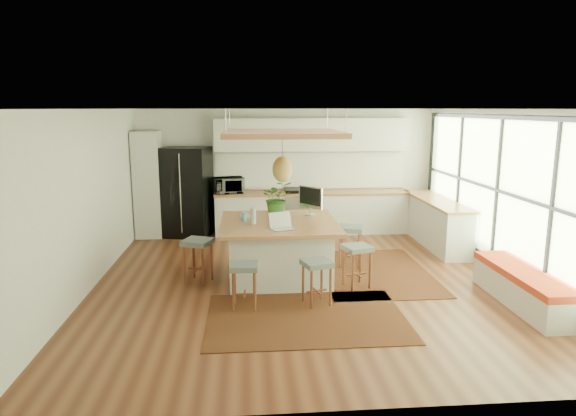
{
  "coord_description": "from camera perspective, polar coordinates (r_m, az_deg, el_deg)",
  "views": [
    {
      "loc": [
        -0.87,
        -7.59,
        2.71
      ],
      "look_at": [
        -0.2,
        0.5,
        1.1
      ],
      "focal_mm": 31.43,
      "sensor_mm": 36.0,
      "label": 1
    }
  ],
  "objects": [
    {
      "name": "floor",
      "position": [
        8.1,
        1.72,
        -8.32
      ],
      "size": [
        7.0,
        7.0,
        0.0
      ],
      "primitive_type": "plane",
      "color": "#502516",
      "rests_on": "ground"
    },
    {
      "name": "ceiling",
      "position": [
        7.64,
        1.84,
        11.14
      ],
      "size": [
        7.0,
        7.0,
        0.0
      ],
      "primitive_type": "plane",
      "rotation": [
        3.14,
        0.0,
        0.0
      ],
      "color": "white",
      "rests_on": "ground"
    },
    {
      "name": "wall_back",
      "position": [
        11.2,
        -0.25,
        4.25
      ],
      "size": [
        6.5,
        0.0,
        6.5
      ],
      "primitive_type": "plane",
      "rotation": [
        1.57,
        0.0,
        0.0
      ],
      "color": "silver",
      "rests_on": "ground"
    },
    {
      "name": "wall_front",
      "position": [
        4.39,
        6.97,
        -6.88
      ],
      "size": [
        6.5,
        0.0,
        6.5
      ],
      "primitive_type": "plane",
      "rotation": [
        -1.57,
        0.0,
        0.0
      ],
      "color": "silver",
      "rests_on": "ground"
    },
    {
      "name": "wall_left",
      "position": [
        8.07,
        -21.82,
        0.71
      ],
      "size": [
        0.0,
        7.0,
        7.0
      ],
      "primitive_type": "plane",
      "rotation": [
        1.57,
        0.0,
        1.57
      ],
      "color": "silver",
      "rests_on": "ground"
    },
    {
      "name": "wall_right",
      "position": [
        8.74,
        23.47,
        1.34
      ],
      "size": [
        0.0,
        7.0,
        7.0
      ],
      "primitive_type": "plane",
      "rotation": [
        1.57,
        0.0,
        -1.57
      ],
      "color": "silver",
      "rests_on": "ground"
    },
    {
      "name": "window_wall",
      "position": [
        8.72,
        23.32,
        1.66
      ],
      "size": [
        0.1,
        6.2,
        2.6
      ],
      "primitive_type": null,
      "color": "black",
      "rests_on": "wall_right"
    },
    {
      "name": "pantry",
      "position": [
        11.08,
        -15.52,
        2.58
      ],
      "size": [
        0.55,
        0.6,
        2.25
      ],
      "primitive_type": "cube",
      "color": "beige",
      "rests_on": "floor"
    },
    {
      "name": "back_counter_base",
      "position": [
        11.1,
        2.72,
        -0.6
      ],
      "size": [
        4.2,
        0.6,
        0.88
      ],
      "primitive_type": "cube",
      "color": "beige",
      "rests_on": "floor"
    },
    {
      "name": "back_counter_top",
      "position": [
        11.01,
        2.74,
        1.74
      ],
      "size": [
        4.24,
        0.64,
        0.05
      ],
      "primitive_type": "cube",
      "color": "brown",
      "rests_on": "back_counter_base"
    },
    {
      "name": "backsplash",
      "position": [
        11.24,
        2.56,
        4.26
      ],
      "size": [
        4.2,
        0.02,
        0.8
      ],
      "primitive_type": "cube",
      "color": "white",
      "rests_on": "wall_back"
    },
    {
      "name": "upper_cabinets",
      "position": [
        11.01,
        2.71,
        8.29
      ],
      "size": [
        4.2,
        0.34,
        0.7
      ],
      "primitive_type": "cube",
      "color": "beige",
      "rests_on": "wall_back"
    },
    {
      "name": "range",
      "position": [
        11.05,
        1.44,
        -0.32
      ],
      "size": [
        0.76,
        0.62,
        1.0
      ],
      "primitive_type": null,
      "color": "#A5A5AA",
      "rests_on": "floor"
    },
    {
      "name": "right_counter_base",
      "position": [
        10.56,
        16.49,
        -1.66
      ],
      "size": [
        0.6,
        2.5,
        0.88
      ],
      "primitive_type": "cube",
      "color": "beige",
      "rests_on": "floor"
    },
    {
      "name": "right_counter_top",
      "position": [
        10.47,
        16.63,
        0.79
      ],
      "size": [
        0.64,
        2.54,
        0.05
      ],
      "primitive_type": "cube",
      "color": "brown",
      "rests_on": "right_counter_base"
    },
    {
      "name": "window_bench",
      "position": [
        7.84,
        25.01,
        -8.16
      ],
      "size": [
        0.52,
        2.0,
        0.5
      ],
      "primitive_type": null,
      "color": "beige",
      "rests_on": "floor"
    },
    {
      "name": "ceiling_panel",
      "position": [
        8.03,
        -0.66,
        6.51
      ],
      "size": [
        1.86,
        1.86,
        0.8
      ],
      "primitive_type": null,
      "color": "brown",
      "rests_on": "ceiling"
    },
    {
      "name": "rug_near",
      "position": [
        6.78,
        2.05,
        -12.28
      ],
      "size": [
        2.6,
        1.8,
        0.01
      ],
      "primitive_type": "cube",
      "color": "black",
      "rests_on": "floor"
    },
    {
      "name": "rug_right",
      "position": [
        8.67,
        9.69,
        -7.13
      ],
      "size": [
        1.8,
        2.6,
        0.01
      ],
      "primitive_type": "cube",
      "color": "black",
      "rests_on": "floor"
    },
    {
      "name": "fridge",
      "position": [
        10.97,
        -11.33,
        1.63
      ],
      "size": [
        1.1,
        0.95,
        1.91
      ],
      "primitive_type": null,
      "rotation": [
        0.0,
        0.0,
        -0.24
      ],
      "color": "black",
      "rests_on": "floor"
    },
    {
      "name": "island",
      "position": [
        8.17,
        -1.03,
        -4.73
      ],
      "size": [
        1.85,
        1.85,
        0.93
      ],
      "primitive_type": null,
      "color": "brown",
      "rests_on": "floor"
    },
    {
      "name": "stool_near_left",
      "position": [
        7.0,
        -4.97,
        -8.47
      ],
      "size": [
        0.39,
        0.39,
        0.63
      ],
      "primitive_type": null,
      "rotation": [
        0.0,
        0.0,
        -0.04
      ],
      "color": "#525A5A",
      "rests_on": "floor"
    },
    {
      "name": "stool_near_right",
      "position": [
        7.1,
        3.27,
        -8.16
      ],
      "size": [
        0.47,
        0.47,
        0.64
      ],
      "primitive_type": null,
      "rotation": [
        0.0,
        0.0,
        0.3
      ],
      "color": "#525A5A",
      "rests_on": "floor"
    },
    {
      "name": "stool_right_front",
      "position": [
        7.82,
        7.78,
        -6.4
      ],
      "size": [
        0.49,
        0.49,
        0.66
      ],
      "primitive_type": null,
      "rotation": [
        0.0,
        0.0,
        1.88
      ],
      "color": "#525A5A",
      "rests_on": "floor"
    },
    {
      "name": "stool_right_back",
      "position": [
        8.81,
        7.06,
        -4.36
      ],
      "size": [
        0.54,
        0.54,
        0.72
      ],
      "primitive_type": null,
      "rotation": [
        0.0,
        0.0,
        1.26
      ],
      "color": "#525A5A",
      "rests_on": "floor"
    },
    {
      "name": "stool_left_side",
      "position": [
        8.1,
        -10.14,
        -5.86
      ],
      "size": [
        0.53,
        0.53,
        0.7
      ],
      "primitive_type": null,
      "rotation": [
        0.0,
        0.0,
        -1.94
      ],
      "color": "#525A5A",
      "rests_on": "floor"
    },
    {
      "name": "laptop",
      "position": [
        7.5,
        -0.53,
        -1.56
      ],
      "size": [
        0.46,
        0.47,
        0.27
      ],
      "primitive_type": null,
      "rotation": [
        0.0,
        0.0,
        0.35
      ],
      "color": "#A5A5AA",
      "rests_on": "island"
    },
    {
      "name": "monitor",
      "position": [
        8.5,
        2.57,
        0.91
      ],
      "size": [
        0.48,
        0.54,
        0.5
      ],
      "primitive_type": null,
      "rotation": [
        0.0,
        0.0,
        -0.89
      ],
      "color": "#A5A5AA",
      "rests_on": "island"
    },
    {
      "name": "microwave",
      "position": [
        10.84,
        -6.7,
        2.77
      ],
      "size": [
        0.66,
        0.45,
        0.41
      ],
      "primitive_type": "imported",
      "rotation": [
        0.0,
        0.0,
        0.2
      ],
      "color": "#A5A5AA",
      "rests_on": "back_counter_top"
    },
    {
      "name": "island_plant",
      "position": [
        8.56,
        -1.25,
        0.77
      ],
      "size": [
        0.62,
        0.66,
        0.45
      ],
      "primitive_type": "imported",
      "rotation": [
        0.0,
        0.0,
        0.18
      ],
      "color": "#1E4C19",
      "rests_on": "island"
    },
    {
      "name": "island_bowl",
      "position": [
        8.31,
        -4.66,
        -1.0
      ],
      "size": [
        0.22,
        0.22,
        0.05
      ],
      "primitive_type": "imported",
      "rotation": [
        0.0,
        0.0,
        -0.02
      ],
      "color": "white",
      "rests_on": "island"
    },
    {
      "name": "island_bottle_0",
      "position": [
        8.12,
        -4.96,
        -0.8
      ],
      "size": [
        0.07,
        0.07,
        0.19
      ],
      "primitive_type": "cylinder",
      "color": "#34A9D3",
      "rests_on": "island"
    },
    {
      "name": "island_bottle_1",
      "position": [
        7.87,
        -3.88,
        -1.16
      ],
      "size": [
        0.07,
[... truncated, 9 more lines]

